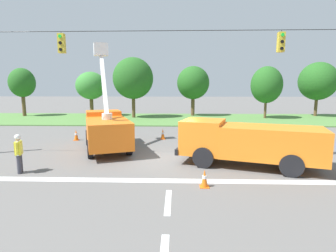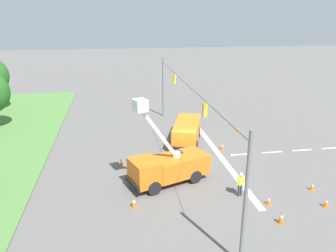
{
  "view_description": "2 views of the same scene",
  "coord_description": "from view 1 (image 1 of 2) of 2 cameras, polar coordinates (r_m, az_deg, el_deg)",
  "views": [
    {
      "loc": [
        0.27,
        -13.52,
        3.8
      ],
      "look_at": [
        -0.3,
        3.83,
        1.26
      ],
      "focal_mm": 28.0,
      "sensor_mm": 36.0,
      "label": 1
    },
    {
      "loc": [
        -25.74,
        5.85,
        12.0
      ],
      "look_at": [
        1.77,
        1.26,
        2.48
      ],
      "focal_mm": 35.0,
      "sensor_mm": 36.0,
      "label": 2
    }
  ],
  "objects": [
    {
      "name": "tree_far_west",
      "position": [
        39.43,
        -29.18,
        8.18
      ],
      "size": [
        3.32,
        3.09,
        6.34
      ],
      "color": "brown",
      "rests_on": "ground"
    },
    {
      "name": "traffic_cone_lane_edge_a",
      "position": [
        10.35,
        7.95,
        -11.23
      ],
      "size": [
        0.36,
        0.36,
        0.71
      ],
      "color": "orange",
      "rests_on": "ground"
    },
    {
      "name": "tree_east",
      "position": [
        35.13,
        5.49,
        9.31
      ],
      "size": [
        4.23,
        4.15,
        6.61
      ],
      "color": "brown",
      "rests_on": "ground"
    },
    {
      "name": "grass_verge",
      "position": [
        31.74,
        1.4,
        1.55
      ],
      "size": [
        56.0,
        12.0,
        0.1
      ],
      "primitive_type": "cube",
      "color": "#517F3D",
      "rests_on": "ground"
    },
    {
      "name": "utility_truck_support_near",
      "position": [
        13.3,
        16.92,
        -3.14
      ],
      "size": [
        7.1,
        4.26,
        2.17
      ],
      "color": "orange",
      "rests_on": "ground"
    },
    {
      "name": "tree_far_east",
      "position": [
        34.17,
        20.66,
        8.37
      ],
      "size": [
        3.72,
        3.79,
        6.36
      ],
      "color": "brown",
      "rests_on": "ground"
    },
    {
      "name": "signal_gantry",
      "position": [
        13.52,
        0.67,
        10.24
      ],
      "size": [
        26.2,
        0.33,
        7.2
      ],
      "color": "slate",
      "rests_on": "ground"
    },
    {
      "name": "ground_plane",
      "position": [
        14.04,
        0.73,
        -7.36
      ],
      "size": [
        200.0,
        200.0,
        0.0
      ],
      "primitive_type": "plane",
      "color": "#605E5B"
    },
    {
      "name": "utility_truck_bucket_lift",
      "position": [
        16.56,
        -13.29,
        -0.2
      ],
      "size": [
        4.27,
        6.48,
        6.71
      ],
      "color": "orange",
      "rests_on": "ground"
    },
    {
      "name": "tree_centre",
      "position": [
        33.07,
        -7.62,
        10.23
      ],
      "size": [
        4.97,
        4.44,
        7.49
      ],
      "color": "brown",
      "rests_on": "ground"
    },
    {
      "name": "road_worker",
      "position": [
        13.44,
        -29.74,
        -4.8
      ],
      "size": [
        0.34,
        0.63,
        1.77
      ],
      "color": "#383842",
      "rests_on": "ground"
    },
    {
      "name": "traffic_cone_far_left",
      "position": [
        20.18,
        -19.36,
        -1.83
      ],
      "size": [
        0.36,
        0.36,
        0.81
      ],
      "color": "orange",
      "rests_on": "ground"
    },
    {
      "name": "tree_east_end",
      "position": [
        39.56,
        29.83,
        8.45
      ],
      "size": [
        4.72,
        4.97,
        7.08
      ],
      "color": "brown",
      "rests_on": "ground"
    },
    {
      "name": "traffic_cone_mid_left",
      "position": [
        19.46,
        -1.13,
        -1.74
      ],
      "size": [
        0.36,
        0.36,
        0.79
      ],
      "color": "orange",
      "rests_on": "ground"
    },
    {
      "name": "tree_west",
      "position": [
        35.83,
        -16.46,
        8.38
      ],
      "size": [
        3.86,
        3.59,
        5.85
      ],
      "color": "brown",
      "rests_on": "ground"
    },
    {
      "name": "lane_markings",
      "position": [
        9.64,
        0.13,
        -14.86
      ],
      "size": [
        17.6,
        15.25,
        0.01
      ],
      "color": "silver",
      "rests_on": "ground"
    }
  ]
}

